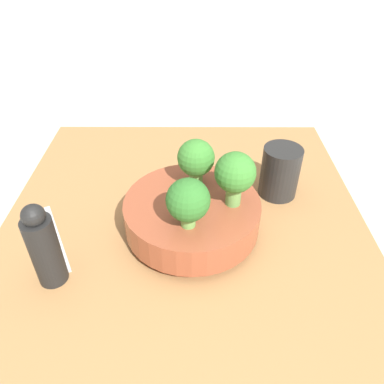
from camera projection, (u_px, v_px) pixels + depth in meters
ground_plane at (184, 255)px, 0.66m from camera, size 6.00×6.00×0.00m
table at (184, 247)px, 0.65m from camera, size 0.80×0.65×0.04m
bowl at (192, 215)px, 0.63m from camera, size 0.23×0.23×0.07m
broccoli_floret_back at (235, 174)px, 0.57m from camera, size 0.06×0.06×0.09m
broccoli_floret_left at (196, 159)px, 0.62m from camera, size 0.06×0.06×0.08m
broccoli_floret_right at (188, 201)px, 0.54m from camera, size 0.06×0.06×0.08m
cup at (280, 172)px, 0.71m from camera, size 0.07×0.07×0.10m
pepper_mill at (44, 247)px, 0.53m from camera, size 0.04×0.04×0.14m
fork at (57, 235)px, 0.64m from camera, size 0.16×0.09×0.01m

